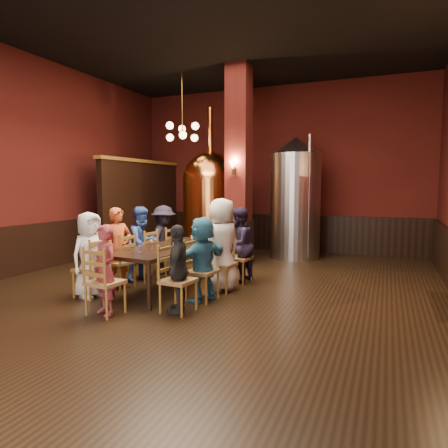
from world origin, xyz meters
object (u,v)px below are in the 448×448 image
at_px(rose_vase, 200,230).
at_px(person_2, 143,243).
at_px(dining_table, 170,250).
at_px(copper_kettle, 211,202).
at_px(person_1, 119,248).
at_px(steel_vessel, 295,198).
at_px(person_0, 90,255).

bearing_deg(rose_vase, person_2, -160.85).
xyz_separation_m(dining_table, copper_kettle, (-0.80, 3.51, 0.69)).
bearing_deg(person_1, rose_vase, -30.20).
height_order(copper_kettle, steel_vessel, copper_kettle).
bearing_deg(person_0, steel_vessel, -14.49).
distance_m(person_0, person_1, 0.67).
xyz_separation_m(person_2, copper_kettle, (0.02, 3.11, 0.68)).
xyz_separation_m(dining_table, person_2, (-0.82, 0.40, 0.01)).
xyz_separation_m(person_0, copper_kettle, (0.13, 4.43, 0.69)).
height_order(copper_kettle, rose_vase, copper_kettle).
bearing_deg(person_1, dining_table, -56.84).
xyz_separation_m(person_1, steel_vessel, (2.22, 4.11, 0.78)).
distance_m(person_1, rose_vase, 1.52).
distance_m(person_2, steel_vessel, 4.15).
relative_size(person_0, rose_vase, 4.08).
distance_m(copper_kettle, rose_vase, 2.96).
distance_m(dining_table, copper_kettle, 3.67).
height_order(dining_table, rose_vase, rose_vase).
bearing_deg(person_2, steel_vessel, -20.10).
bearing_deg(copper_kettle, steel_vessel, 9.08).
distance_m(person_2, copper_kettle, 3.18).
bearing_deg(copper_kettle, person_0, -91.74).
bearing_deg(person_2, person_0, -173.11).
relative_size(person_1, steel_vessel, 0.48).
bearing_deg(person_2, rose_vase, -58.92).
bearing_deg(copper_kettle, person_1, -91.15).
bearing_deg(person_0, rose_vase, -23.51).
distance_m(person_1, person_2, 0.66).
height_order(person_1, steel_vessel, steel_vessel).
relative_size(person_2, steel_vessel, 0.47).
xyz_separation_m(dining_table, rose_vase, (0.22, 0.77, 0.28)).
height_order(person_2, steel_vessel, steel_vessel).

